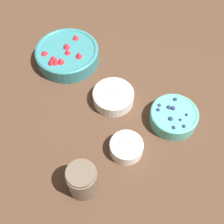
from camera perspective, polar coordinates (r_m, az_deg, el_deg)
name	(u,v)px	position (r m, az deg, el deg)	size (l,w,h in m)	color
ground_plane	(91,99)	(1.14, -3.83, 2.41)	(4.00, 4.00, 0.00)	#4C3323
bowl_strawberries	(67,54)	(1.25, -8.22, 10.48)	(0.24, 0.24, 0.08)	teal
bowl_blueberries	(174,116)	(1.08, 11.24, -0.74)	(0.16, 0.16, 0.06)	#56B7A8
bowl_bananas	(113,96)	(1.11, 0.25, 2.94)	(0.15, 0.15, 0.05)	silver
bowl_cream	(126,147)	(1.01, 2.66, -6.35)	(0.11, 0.11, 0.06)	white
jar_chocolate	(82,180)	(0.94, -5.47, -12.32)	(0.09, 0.09, 0.11)	brown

